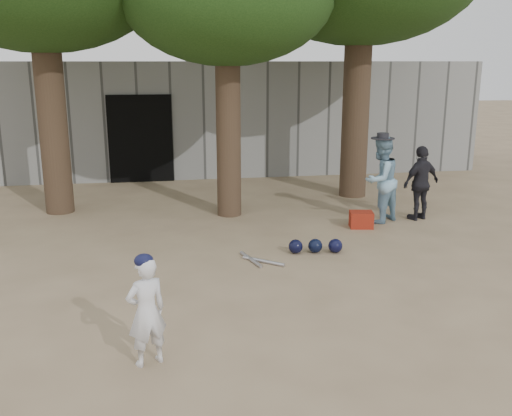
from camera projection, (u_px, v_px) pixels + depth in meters
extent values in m
plane|color=#937C5E|center=(223.00, 300.00, 7.41)|extent=(70.00, 70.00, 0.00)
imported|color=silver|center=(146.00, 312.00, 5.70)|extent=(0.49, 0.42, 1.15)
imported|color=#7CA6C0|center=(380.00, 180.00, 10.80)|extent=(1.01, 0.95, 1.64)
imported|color=black|center=(421.00, 183.00, 11.00)|extent=(0.92, 0.61, 1.44)
cube|color=maroon|center=(361.00, 220.00, 10.59)|extent=(0.47, 0.39, 0.30)
cube|color=gray|center=(187.00, 121.00, 14.67)|extent=(16.00, 0.35, 3.00)
cube|color=black|center=(141.00, 139.00, 14.38)|extent=(1.60, 0.08, 2.20)
cube|color=slate|center=(183.00, 113.00, 17.05)|extent=(16.00, 5.00, 3.00)
sphere|color=black|center=(296.00, 246.00, 9.16)|extent=(0.23, 0.23, 0.23)
sphere|color=black|center=(315.00, 246.00, 9.19)|extent=(0.23, 0.23, 0.23)
sphere|color=black|center=(335.00, 246.00, 9.19)|extent=(0.23, 0.23, 0.23)
cylinder|color=#B3B1B8|center=(251.00, 259.00, 8.83)|extent=(0.25, 0.71, 0.06)
cylinder|color=#B3B1B8|center=(264.00, 261.00, 8.75)|extent=(0.59, 0.50, 0.06)
cylinder|color=brown|center=(49.00, 75.00, 11.04)|extent=(0.56, 0.56, 5.50)
cylinder|color=brown|center=(228.00, 88.00, 10.89)|extent=(0.48, 0.48, 5.00)
cylinder|color=brown|center=(358.00, 66.00, 12.42)|extent=(0.60, 0.60, 5.80)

